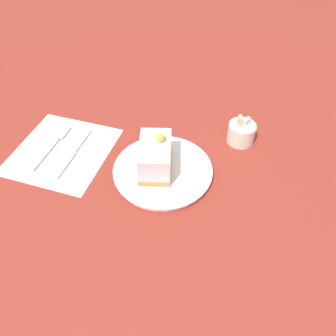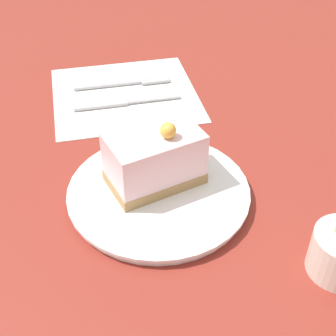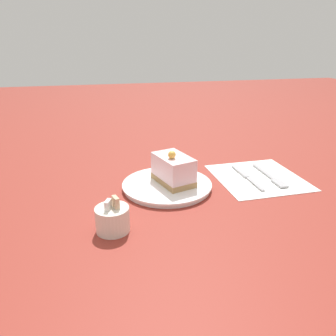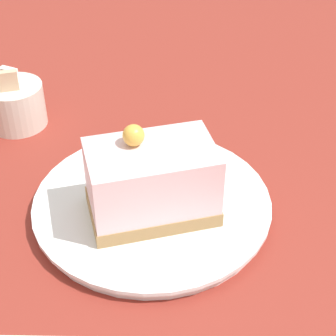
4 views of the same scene
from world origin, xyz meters
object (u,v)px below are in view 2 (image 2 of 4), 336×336
Objects in this scene: fork at (131,82)px; plate at (159,193)px; knife at (117,103)px; cake_slice at (155,159)px.

plate is at bearing -1.99° from fork.
fork and knife have the same top height.
cake_slice is at bearing -2.32° from fork.
plate reaches higher than fork.
knife is (-0.20, -0.02, -0.04)m from cake_slice.
fork is (-0.28, 0.00, -0.00)m from plate.
plate is 1.75× the size of cake_slice.
cake_slice is (-0.02, -0.00, 0.04)m from plate.
plate is at bearing -12.42° from cake_slice.
fork is at bearing 153.28° from knife.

